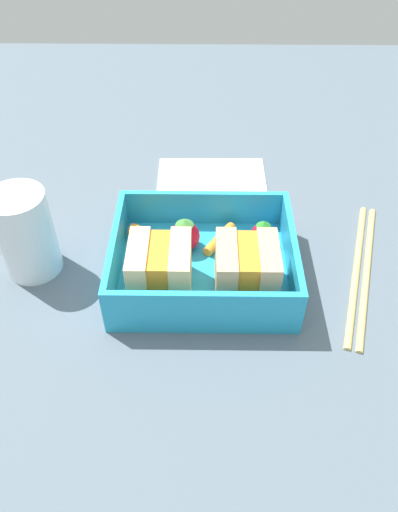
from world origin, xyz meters
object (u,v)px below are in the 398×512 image
Objects in this scene: strawberry_far_left at (181,235)px; folded_napkin at (208,185)px; carrot_stick_left at (216,239)px; sandwich_left at (242,269)px; sandwich_center_left at (156,269)px; drinking_glass at (21,233)px; carrot_stick_far_left at (144,237)px; strawberry_left at (258,234)px; chopstick_pair at (358,269)px.

strawberry_far_left is 0.27× the size of folded_napkin.
carrot_stick_left is 11.63cm from folded_napkin.
sandwich_left is 1.00× the size of sandwich_center_left.
drinking_glass is 23.45cm from folded_napkin.
sandwich_left is at bearing 146.84° from carrot_stick_far_left.
carrot_stick_left is at bearing 93.57° from folded_napkin.
folded_napkin is at bearing -66.43° from strawberry_left.
strawberry_left is 0.15× the size of chopstick_pair.
drinking_glass is (33.45, -0.30, 4.18)cm from chopstick_pair.
carrot_stick_far_left is (9.75, -6.37, -1.88)cm from sandwich_left.
carrot_stick_far_left is 22.19cm from chopstick_pair.
sandwich_center_left is 0.43× the size of folded_napkin.
drinking_glass is at bearing -10.46° from sandwich_left.
strawberry_left is at bearing -175.78° from strawberry_far_left.
carrot_stick_far_left is at bearing 59.89° from folded_napkin.
folded_napkin is at bearing -86.43° from carrot_stick_left.
carrot_stick_left is (-5.64, -6.50, -2.12)cm from sandwich_center_left.
chopstick_pair is (-10.11, 2.70, -2.22)cm from strawberry_left.
strawberry_left is at bearing 177.62° from carrot_stick_left.
folded_napkin is (-18.23, -14.10, -4.33)cm from drinking_glass.
sandwich_left is 7.93cm from sandwich_center_left.
sandwich_center_left is at bearing 10.21° from chopstick_pair.
sandwich_center_left reaches higher than carrot_stick_left.
carrot_stick_far_left is (1.83, -6.37, -1.88)cm from sandwich_center_left.
drinking_glass reaches higher than sandwich_center_left.
sandwich_center_left is at bearing 105.98° from carrot_stick_far_left.
sandwich_left is at bearing 71.60° from strawberry_left.
sandwich_left is 0.28× the size of chopstick_pair.
sandwich_center_left is 1.36× the size of carrot_stick_far_left.
sandwich_left is 6.78cm from strawberry_left.
folded_napkin is at bearing -142.29° from drinking_glass.
strawberry_far_left is at bearing 12.14° from carrot_stick_left.
sandwich_left is at bearing 16.54° from chopstick_pair.
chopstick_pair is at bearing 168.77° from carrot_stick_left.
strawberry_far_left is 12.89cm from folded_napkin.
sandwich_left reaches higher than strawberry_far_left.
carrot_stick_left is 19.33cm from drinking_glass.
strawberry_left reaches higher than chopstick_pair.
carrot_stick_far_left is (11.85, -0.05, -0.61)cm from strawberry_left.
sandwich_center_left is at bearing 70.19° from strawberry_far_left.
strawberry_left is at bearing -174.13° from drinking_glass.
carrot_stick_left is at bearing -11.23° from chopstick_pair.
strawberry_left is at bearing 179.75° from carrot_stick_far_left.
drinking_glass is (21.23, -3.92, 0.70)cm from sandwich_left.
drinking_glass is (18.95, 2.58, 2.82)cm from carrot_stick_left.
carrot_stick_far_left is (3.89, -0.64, -0.89)cm from strawberry_far_left.
chopstick_pair is (-14.49, 2.88, -1.36)cm from carrot_stick_left.
strawberry_far_left reaches higher than carrot_stick_left.
sandwich_center_left is at bearing 163.58° from drinking_glass.
strawberry_left reaches higher than carrot_stick_far_left.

